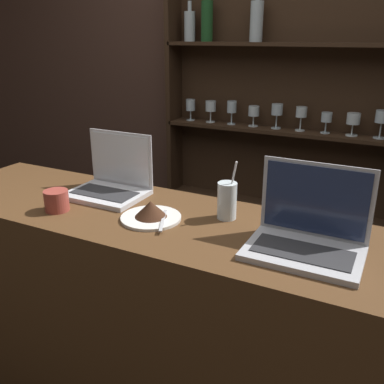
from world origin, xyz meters
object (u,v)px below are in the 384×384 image
(water_glass, at_px, (227,200))
(laptop_near, at_px, (112,181))
(coffee_cup, at_px, (57,201))
(laptop_far, at_px, (308,233))
(cake_plate, at_px, (151,212))

(water_glass, bearing_deg, laptop_near, 177.91)
(water_glass, distance_m, coffee_cup, 0.60)
(laptop_near, xyz_separation_m, laptop_far, (0.79, -0.13, 0.00))
(water_glass, relative_size, coffee_cup, 2.39)
(laptop_far, height_order, coffee_cup, laptop_far)
(laptop_far, relative_size, water_glass, 1.59)
(water_glass, bearing_deg, coffee_cup, -159.46)
(laptop_near, distance_m, water_glass, 0.50)
(cake_plate, bearing_deg, water_glass, 29.31)
(cake_plate, xyz_separation_m, coffee_cup, (-0.34, -0.09, 0.01))
(laptop_near, height_order, water_glass, laptop_near)
(cake_plate, bearing_deg, laptop_near, 151.89)
(laptop_far, bearing_deg, cake_plate, -178.23)
(laptop_near, relative_size, water_glass, 1.42)
(laptop_near, distance_m, laptop_far, 0.80)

